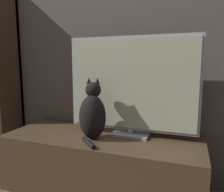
# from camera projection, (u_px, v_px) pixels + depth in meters

# --- Properties ---
(wall_back) EXTENTS (4.80, 0.05, 2.60)m
(wall_back) POSITION_uv_depth(u_px,v_px,m) (115.00, 18.00, 1.74)
(wall_back) COLOR #60564C
(wall_back) RESTS_ON ground_plane
(tv_stand) EXTENTS (1.43, 0.52, 0.41)m
(tv_stand) POSITION_uv_depth(u_px,v_px,m) (101.00, 163.00, 1.61)
(tv_stand) COLOR brown
(tv_stand) RESTS_ON ground_plane
(tv) EXTENTS (0.94, 0.16, 0.72)m
(tv) POSITION_uv_depth(u_px,v_px,m) (131.00, 86.00, 1.56)
(tv) COLOR #B7B7BC
(tv) RESTS_ON tv_stand
(cat) EXTENTS (0.22, 0.30, 0.43)m
(cat) POSITION_uv_depth(u_px,v_px,m) (93.00, 114.00, 1.52)
(cat) COLOR black
(cat) RESTS_ON tv_stand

